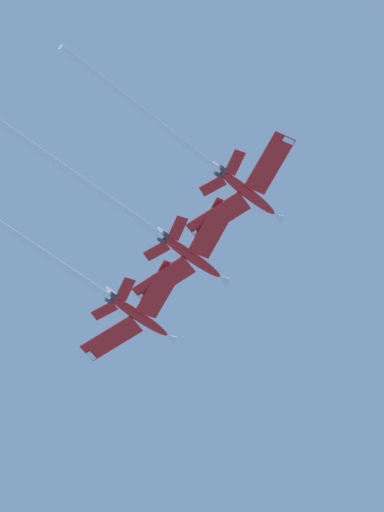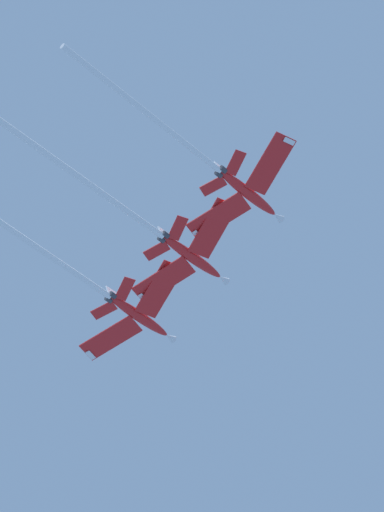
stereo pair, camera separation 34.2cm
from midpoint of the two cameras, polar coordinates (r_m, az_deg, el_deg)
jet_inner_left at (r=166.68m, az=-4.68°, el=-1.63°), size 39.37×28.33×17.80m
jet_centre at (r=163.15m, az=-2.09°, el=1.39°), size 38.88×27.17×17.04m
jet_inner_right at (r=161.25m, az=1.28°, el=4.25°), size 35.43×25.70×17.05m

